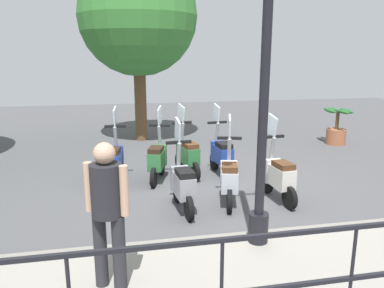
{
  "coord_description": "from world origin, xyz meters",
  "views": [
    {
      "loc": [
        -6.71,
        1.88,
        2.57
      ],
      "look_at": [
        0.2,
        0.5,
        0.9
      ],
      "focal_mm": 35.0,
      "sensor_mm": 36.0,
      "label": 1
    }
  ],
  "objects_px": {
    "lamp_post_near": "(264,91)",
    "scooter_far_2": "(157,159)",
    "tree_distant": "(138,17)",
    "scooter_far_0": "(221,154)",
    "pedestrian_distant": "(107,205)",
    "scooter_near_1": "(229,177)",
    "scooter_near_2": "(183,183)",
    "scooter_far_1": "(187,154)",
    "scooter_far_3": "(115,160)",
    "potted_palm": "(337,129)",
    "scooter_near_0": "(279,175)"
  },
  "relations": [
    {
      "from": "scooter_near_0",
      "to": "scooter_far_0",
      "type": "bearing_deg",
      "value": 14.88
    },
    {
      "from": "scooter_far_0",
      "to": "scooter_far_1",
      "type": "height_order",
      "value": "same"
    },
    {
      "from": "pedestrian_distant",
      "to": "scooter_far_3",
      "type": "distance_m",
      "value": 3.93
    },
    {
      "from": "tree_distant",
      "to": "scooter_far_0",
      "type": "relative_size",
      "value": 3.52
    },
    {
      "from": "tree_distant",
      "to": "scooter_far_0",
      "type": "bearing_deg",
      "value": -159.43
    },
    {
      "from": "scooter_far_0",
      "to": "scooter_far_1",
      "type": "bearing_deg",
      "value": 74.43
    },
    {
      "from": "lamp_post_near",
      "to": "potted_palm",
      "type": "xyz_separation_m",
      "value": [
        5.49,
        -4.56,
        -1.7
      ]
    },
    {
      "from": "scooter_near_1",
      "to": "potted_palm",
      "type": "bearing_deg",
      "value": -34.68
    },
    {
      "from": "tree_distant",
      "to": "scooter_near_1",
      "type": "height_order",
      "value": "tree_distant"
    },
    {
      "from": "scooter_near_2",
      "to": "scooter_far_1",
      "type": "height_order",
      "value": "same"
    },
    {
      "from": "scooter_far_0",
      "to": "scooter_far_3",
      "type": "height_order",
      "value": "same"
    },
    {
      "from": "scooter_near_1",
      "to": "scooter_far_3",
      "type": "distance_m",
      "value": 2.51
    },
    {
      "from": "scooter_near_0",
      "to": "scooter_near_2",
      "type": "xyz_separation_m",
      "value": [
        -0.1,
        1.76,
        0.0
      ]
    },
    {
      "from": "lamp_post_near",
      "to": "scooter_far_2",
      "type": "bearing_deg",
      "value": 17.35
    },
    {
      "from": "scooter_far_0",
      "to": "scooter_far_1",
      "type": "distance_m",
      "value": 0.74
    },
    {
      "from": "tree_distant",
      "to": "scooter_near_0",
      "type": "distance_m",
      "value": 6.75
    },
    {
      "from": "scooter_far_2",
      "to": "scooter_far_1",
      "type": "bearing_deg",
      "value": -53.26
    },
    {
      "from": "lamp_post_near",
      "to": "scooter_near_2",
      "type": "relative_size",
      "value": 2.92
    },
    {
      "from": "scooter_far_0",
      "to": "scooter_far_3",
      "type": "distance_m",
      "value": 2.28
    },
    {
      "from": "lamp_post_near",
      "to": "scooter_near_1",
      "type": "relative_size",
      "value": 2.92
    },
    {
      "from": "lamp_post_near",
      "to": "scooter_far_3",
      "type": "relative_size",
      "value": 2.92
    },
    {
      "from": "lamp_post_near",
      "to": "scooter_near_1",
      "type": "height_order",
      "value": "lamp_post_near"
    },
    {
      "from": "pedestrian_distant",
      "to": "scooter_far_0",
      "type": "relative_size",
      "value": 1.03
    },
    {
      "from": "scooter_near_2",
      "to": "scooter_far_0",
      "type": "distance_m",
      "value": 2.1
    },
    {
      "from": "tree_distant",
      "to": "scooter_far_0",
      "type": "distance_m",
      "value": 5.27
    },
    {
      "from": "scooter_near_2",
      "to": "scooter_far_2",
      "type": "height_order",
      "value": "same"
    },
    {
      "from": "scooter_near_0",
      "to": "scooter_near_1",
      "type": "height_order",
      "value": "same"
    },
    {
      "from": "potted_palm",
      "to": "scooter_near_2",
      "type": "xyz_separation_m",
      "value": [
        -3.95,
        5.31,
        0.04
      ]
    },
    {
      "from": "scooter_far_0",
      "to": "scooter_far_2",
      "type": "distance_m",
      "value": 1.41
    },
    {
      "from": "scooter_near_1",
      "to": "scooter_far_3",
      "type": "bearing_deg",
      "value": 66.81
    },
    {
      "from": "potted_palm",
      "to": "scooter_far_3",
      "type": "bearing_deg",
      "value": 109.22
    },
    {
      "from": "potted_palm",
      "to": "scooter_far_1",
      "type": "relative_size",
      "value": 0.69
    },
    {
      "from": "lamp_post_near",
      "to": "scooter_near_2",
      "type": "height_order",
      "value": "lamp_post_near"
    },
    {
      "from": "scooter_near_0",
      "to": "scooter_near_1",
      "type": "bearing_deg",
      "value": 81.7
    },
    {
      "from": "scooter_near_2",
      "to": "scooter_far_3",
      "type": "bearing_deg",
      "value": 29.35
    },
    {
      "from": "pedestrian_distant",
      "to": "scooter_far_3",
      "type": "height_order",
      "value": "pedestrian_distant"
    },
    {
      "from": "scooter_far_0",
      "to": "tree_distant",
      "type": "bearing_deg",
      "value": 14.54
    },
    {
      "from": "lamp_post_near",
      "to": "tree_distant",
      "type": "distance_m",
      "value": 7.46
    },
    {
      "from": "pedestrian_distant",
      "to": "scooter_near_1",
      "type": "height_order",
      "value": "pedestrian_distant"
    },
    {
      "from": "lamp_post_near",
      "to": "scooter_far_2",
      "type": "height_order",
      "value": "lamp_post_near"
    },
    {
      "from": "scooter_far_0",
      "to": "scooter_near_2",
      "type": "bearing_deg",
      "value": 140.36
    },
    {
      "from": "scooter_near_1",
      "to": "scooter_far_3",
      "type": "height_order",
      "value": "same"
    },
    {
      "from": "potted_palm",
      "to": "tree_distant",
      "type": "bearing_deg",
      "value": 72.89
    },
    {
      "from": "scooter_far_1",
      "to": "scooter_far_3",
      "type": "height_order",
      "value": "same"
    },
    {
      "from": "tree_distant",
      "to": "scooter_near_0",
      "type": "height_order",
      "value": "tree_distant"
    },
    {
      "from": "scooter_far_1",
      "to": "scooter_far_2",
      "type": "relative_size",
      "value": 1.0
    },
    {
      "from": "pedestrian_distant",
      "to": "scooter_near_2",
      "type": "bearing_deg",
      "value": -179.84
    },
    {
      "from": "potted_palm",
      "to": "scooter_far_1",
      "type": "xyz_separation_m",
      "value": [
        -2.08,
        4.88,
        0.04
      ]
    },
    {
      "from": "potted_palm",
      "to": "scooter_far_2",
      "type": "bearing_deg",
      "value": 112.59
    },
    {
      "from": "tree_distant",
      "to": "scooter_far_3",
      "type": "bearing_deg",
      "value": 168.5
    }
  ]
}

